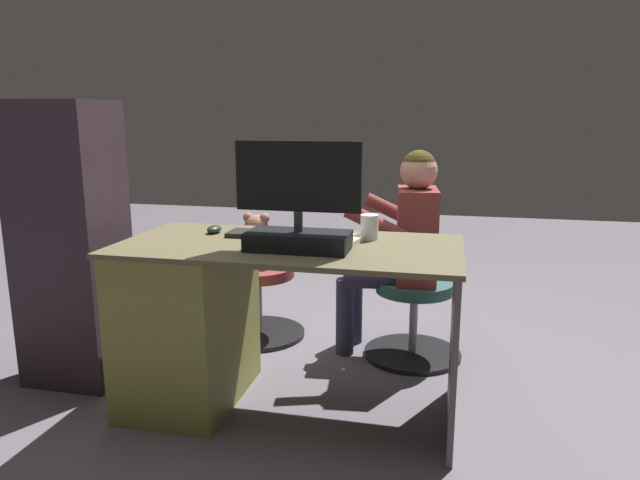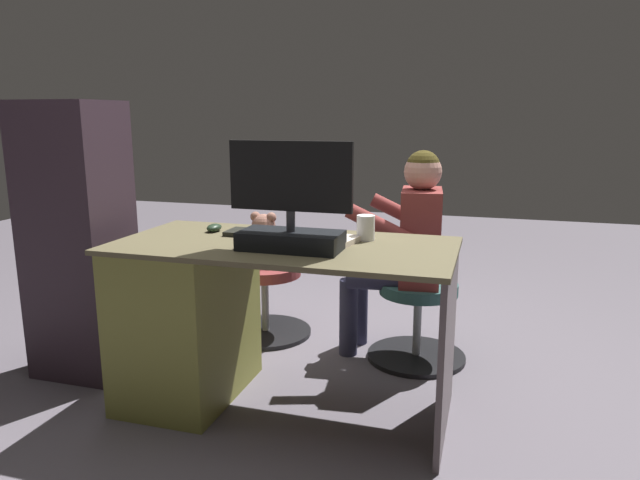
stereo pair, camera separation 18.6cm
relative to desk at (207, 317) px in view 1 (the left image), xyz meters
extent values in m
plane|color=#615A64|center=(-0.39, -0.35, -0.40)|extent=(10.00, 10.00, 0.00)
cube|color=brown|center=(-0.39, 0.00, 0.34)|extent=(1.44, 0.71, 0.02)
cube|color=olive|center=(0.09, 0.00, -0.03)|extent=(0.46, 0.65, 0.73)
cube|color=#564A4A|center=(-1.08, 0.00, -0.03)|extent=(0.02, 0.64, 0.73)
cube|color=black|center=(-0.45, 0.10, 0.39)|extent=(0.41, 0.20, 0.07)
cylinder|color=#333338|center=(-0.45, 0.10, 0.47)|extent=(0.04, 0.04, 0.08)
cube|color=black|center=(-0.45, 0.10, 0.65)|extent=(0.51, 0.02, 0.28)
cube|color=black|center=(-0.45, 0.08, 0.65)|extent=(0.47, 0.00, 0.25)
cube|color=black|center=(-0.29, -0.12, 0.37)|extent=(0.42, 0.14, 0.02)
ellipsoid|color=#1F301F|center=(0.01, -0.14, 0.37)|extent=(0.06, 0.10, 0.04)
cylinder|color=white|center=(-0.71, -0.16, 0.41)|extent=(0.08, 0.08, 0.11)
cube|color=black|center=(-0.26, -0.03, 0.36)|extent=(0.06, 0.15, 0.02)
cube|color=beige|center=(-0.56, -0.02, 0.37)|extent=(0.28, 0.34, 0.02)
cylinder|color=black|center=(0.03, -0.80, -0.39)|extent=(0.54, 0.54, 0.03)
cylinder|color=gray|center=(0.03, -0.80, -0.20)|extent=(0.04, 0.04, 0.34)
cylinder|color=brown|center=(0.03, -0.80, -0.01)|extent=(0.43, 0.43, 0.06)
ellipsoid|color=#9B6758|center=(0.03, -0.80, 0.11)|extent=(0.17, 0.14, 0.18)
sphere|color=#9B6758|center=(0.03, -0.80, 0.26)|extent=(0.14, 0.14, 0.14)
sphere|color=beige|center=(0.03, -0.86, 0.25)|extent=(0.05, 0.05, 0.05)
sphere|color=#9B6758|center=(-0.02, -0.80, 0.31)|extent=(0.06, 0.06, 0.06)
sphere|color=#9B6758|center=(0.08, -0.80, 0.31)|extent=(0.06, 0.06, 0.06)
cylinder|color=#9B6758|center=(-0.05, -0.83, 0.15)|extent=(0.05, 0.13, 0.09)
cylinder|color=#9B6758|center=(0.12, -0.83, 0.15)|extent=(0.05, 0.13, 0.09)
cylinder|color=#9B6758|center=(-0.01, -0.90, 0.05)|extent=(0.06, 0.11, 0.06)
cylinder|color=#9B6758|center=(0.08, -0.90, 0.05)|extent=(0.06, 0.11, 0.06)
cylinder|color=black|center=(-0.88, -0.70, -0.39)|extent=(0.52, 0.52, 0.03)
cylinder|color=gray|center=(-0.88, -0.70, -0.20)|extent=(0.04, 0.04, 0.34)
cylinder|color=#315B59|center=(-0.88, -0.70, -0.01)|extent=(0.41, 0.41, 0.06)
cube|color=brown|center=(-0.88, -0.70, 0.27)|extent=(0.23, 0.34, 0.49)
sphere|color=tan|center=(-0.88, -0.70, 0.61)|extent=(0.19, 0.19, 0.19)
sphere|color=#453B16|center=(-0.88, -0.70, 0.63)|extent=(0.18, 0.18, 0.18)
cylinder|color=brown|center=(-0.72, -0.52, 0.35)|extent=(0.40, 0.12, 0.24)
cylinder|color=brown|center=(-0.76, -0.91, 0.35)|extent=(0.40, 0.12, 0.24)
cylinder|color=#2F2F4B|center=(-0.69, -0.63, 0.04)|extent=(0.37, 0.15, 0.11)
cylinder|color=#2F2F4B|center=(-0.51, -0.65, -0.19)|extent=(0.10, 0.10, 0.42)
cylinder|color=#2F2F4B|center=(-0.71, -0.81, 0.04)|extent=(0.37, 0.15, 0.11)
cylinder|color=#2F2F4B|center=(-0.53, -0.83, -0.19)|extent=(0.10, 0.10, 0.42)
cube|color=#352730|center=(0.72, -0.08, 0.28)|extent=(0.44, 0.36, 1.35)
camera|label=1|loc=(-1.04, 2.29, 0.89)|focal=32.43mm
camera|label=2|loc=(-1.22, 2.24, 0.89)|focal=32.43mm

